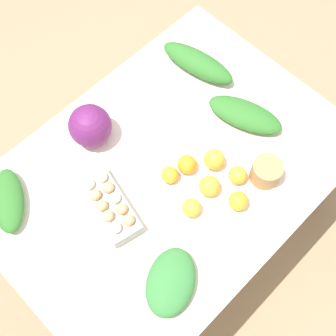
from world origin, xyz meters
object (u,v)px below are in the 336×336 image
at_px(greens_bunch_kale, 245,115).
at_px(orange_0, 209,186).
at_px(paper_bag, 266,172).
at_px(orange_4, 187,164).
at_px(greens_bunch_dandelion, 198,63).
at_px(orange_1, 214,159).
at_px(greens_bunch_chard, 171,282).
at_px(cabbage_purple, 90,126).
at_px(orange_3, 170,175).
at_px(orange_2, 191,208).
at_px(egg_carton, 109,205).
at_px(orange_5, 238,175).
at_px(orange_6, 238,201).
at_px(greens_bunch_scallion, 8,200).

relative_size(greens_bunch_kale, orange_0, 3.90).
distance_m(paper_bag, orange_4, 0.30).
distance_m(greens_bunch_dandelion, orange_1, 0.46).
xyz_separation_m(greens_bunch_dandelion, greens_bunch_chard, (0.74, 0.57, -0.01)).
xyz_separation_m(paper_bag, greens_bunch_dandelion, (-0.19, -0.54, -0.00)).
xyz_separation_m(cabbage_purple, orange_3, (-0.09, 0.35, -0.05)).
bearing_deg(orange_2, egg_carton, -46.77).
bearing_deg(greens_bunch_dandelion, orange_1, 51.37).
relative_size(orange_0, orange_4, 1.06).
bearing_deg(orange_5, orange_1, -81.44).
bearing_deg(egg_carton, orange_3, -92.98).
relative_size(greens_bunch_dandelion, orange_5, 4.82).
distance_m(greens_bunch_dandelion, orange_5, 0.54).
xyz_separation_m(orange_2, orange_4, (-0.12, -0.13, 0.00)).
distance_m(orange_3, orange_4, 0.08).
height_order(egg_carton, orange_3, egg_carton).
distance_m(orange_0, orange_5, 0.12).
relative_size(greens_bunch_chard, orange_0, 3.06).
relative_size(orange_0, orange_3, 1.20).
bearing_deg(egg_carton, greens_bunch_dandelion, -60.29).
xyz_separation_m(cabbage_purple, orange_6, (-0.19, 0.61, -0.05)).
distance_m(egg_carton, orange_5, 0.50).
xyz_separation_m(paper_bag, greens_bunch_kale, (-0.14, -0.23, -0.01)).
bearing_deg(greens_bunch_scallion, orange_5, 141.83).
relative_size(paper_bag, greens_bunch_kale, 0.37).
bearing_deg(paper_bag, egg_carton, -32.40).
bearing_deg(cabbage_purple, greens_bunch_chard, 72.79).
bearing_deg(orange_1, greens_bunch_dandelion, -128.63).
bearing_deg(greens_bunch_kale, orange_1, 11.81).
distance_m(greens_bunch_chard, orange_3, 0.41).
distance_m(orange_0, orange_1, 0.11).
bearing_deg(greens_bunch_chard, orange_5, -167.38).
bearing_deg(greens_bunch_scallion, orange_3, 144.94).
bearing_deg(egg_carton, greens_bunch_chard, -173.57).
relative_size(orange_0, orange_6, 1.08).
xyz_separation_m(orange_1, orange_2, (0.20, 0.07, -0.01)).
bearing_deg(orange_4, orange_0, 87.06).
xyz_separation_m(greens_bunch_scallion, orange_6, (-0.60, 0.61, 0.00)).
height_order(cabbage_purple, orange_2, cabbage_purple).
xyz_separation_m(cabbage_purple, orange_1, (-0.25, 0.43, -0.04)).
bearing_deg(egg_carton, greens_bunch_kale, -85.75).
relative_size(cabbage_purple, greens_bunch_chard, 0.69).
xyz_separation_m(paper_bag, orange_0, (0.19, -0.11, -0.01)).
bearing_deg(orange_6, cabbage_purple, -72.59).
bearing_deg(greens_bunch_chard, cabbage_purple, -107.21).
distance_m(egg_carton, orange_0, 0.38).
relative_size(greens_bunch_scallion, orange_3, 3.88).
bearing_deg(orange_3, orange_1, 154.87).
bearing_deg(orange_0, greens_bunch_chard, 22.71).
bearing_deg(orange_5, egg_carton, -30.69).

